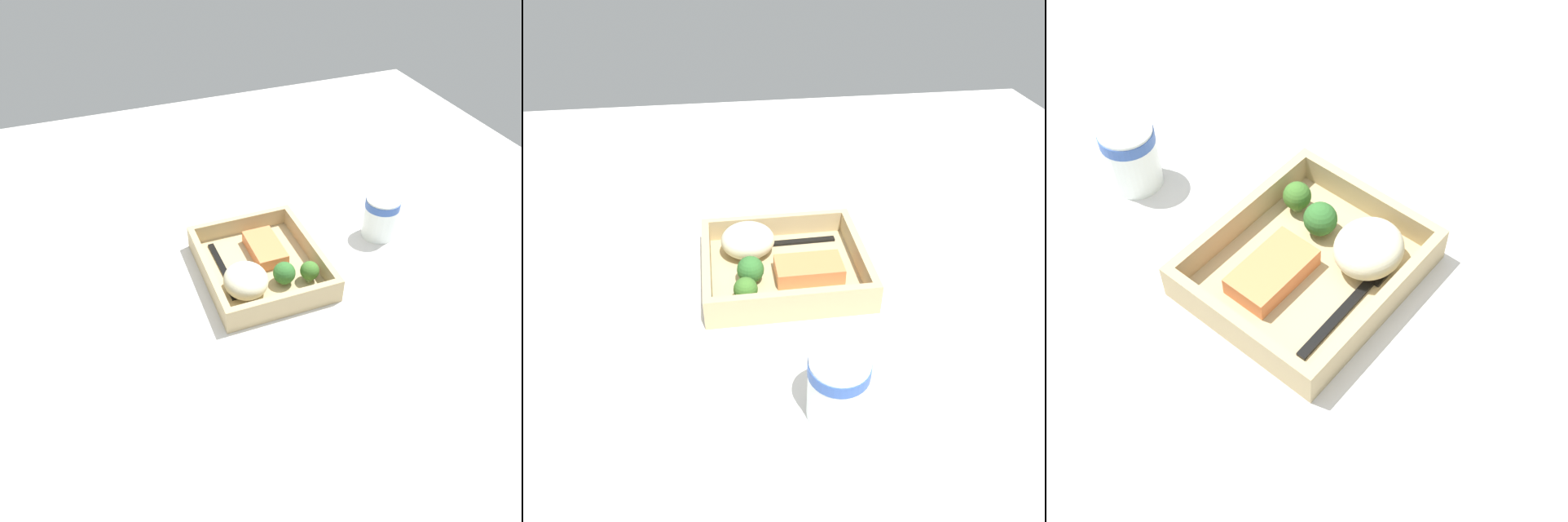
# 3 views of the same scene
# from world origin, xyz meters

# --- Properties ---
(ground_plane) EXTENTS (1.60, 1.60, 0.02)m
(ground_plane) POSITION_xyz_m (0.00, 0.00, -0.01)
(ground_plane) COLOR silver
(takeout_tray) EXTENTS (0.24, 0.21, 0.01)m
(takeout_tray) POSITION_xyz_m (0.00, 0.00, 0.01)
(takeout_tray) COLOR tan
(takeout_tray) RESTS_ON ground_plane
(tray_rim) EXTENTS (0.24, 0.21, 0.04)m
(tray_rim) POSITION_xyz_m (0.00, 0.00, 0.03)
(tray_rim) COLOR tan
(tray_rim) RESTS_ON takeout_tray
(salmon_fillet) EXTENTS (0.10, 0.06, 0.02)m
(salmon_fillet) POSITION_xyz_m (-0.03, 0.02, 0.02)
(salmon_fillet) COLOR #E77D48
(salmon_fillet) RESTS_ON takeout_tray
(mashed_potatoes) EXTENTS (0.08, 0.08, 0.05)m
(mashed_potatoes) POSITION_xyz_m (0.05, -0.05, 0.04)
(mashed_potatoes) COLOR beige
(mashed_potatoes) RESTS_ON takeout_tray
(broccoli_floret_1) EXTENTS (0.03, 0.03, 0.04)m
(broccoli_floret_1) POSITION_xyz_m (0.06, 0.07, 0.03)
(broccoli_floret_1) COLOR #83A466
(broccoli_floret_1) RESTS_ON takeout_tray
(broccoli_floret_2) EXTENTS (0.04, 0.04, 0.04)m
(broccoli_floret_2) POSITION_xyz_m (0.05, 0.02, 0.03)
(broccoli_floret_2) COLOR #799A59
(broccoli_floret_2) RESTS_ON takeout_tray
(fork) EXTENTS (0.16, 0.02, 0.00)m
(fork) POSITION_xyz_m (-0.00, -0.07, 0.01)
(fork) COLOR black
(fork) RESTS_ON takeout_tray
(paper_cup) EXTENTS (0.07, 0.07, 0.09)m
(paper_cup) POSITION_xyz_m (-0.02, 0.26, 0.05)
(paper_cup) COLOR white
(paper_cup) RESTS_ON ground_plane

